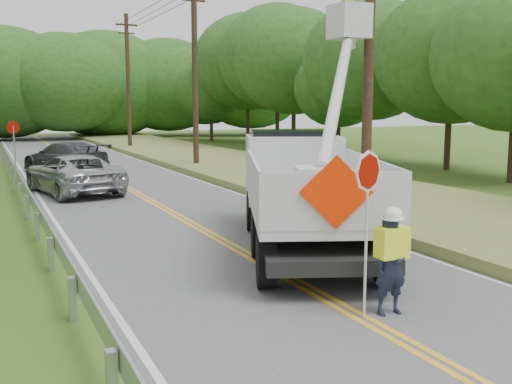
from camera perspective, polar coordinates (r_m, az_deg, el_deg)
name	(u,v)px	position (r m, az deg, el deg)	size (l,w,h in m)	color
ground	(461,375)	(8.02, 19.44, -16.54)	(140.00, 140.00, 0.00)	#425718
road	(156,204)	(20.07, -9.79, -1.16)	(7.20, 96.00, 0.03)	#525354
guardrail	(26,192)	(20.22, -21.57, -0.01)	(0.18, 48.00, 0.77)	#A2A6AA
utility_poles	(252,57)	(24.44, -0.43, 13.03)	(1.60, 43.30, 10.00)	black
tall_grass_verge	(333,187)	(22.95, 7.53, 0.44)	(7.00, 96.00, 0.30)	olive
treeline_right	(333,62)	(39.44, 7.52, 12.51)	(11.11, 51.03, 11.33)	#332319
treeline_horizon	(20,83)	(61.62, -22.11, 9.88)	(56.30, 14.07, 12.03)	#244416
flagger	(391,257)	(9.50, 13.02, -6.18)	(1.06, 0.41, 2.63)	#191E33
bucket_truck	(304,173)	(14.57, 4.70, 1.83)	(5.89, 7.92, 7.29)	black
suv_silver	(73,174)	(23.16, -17.45, 1.72)	(2.45, 5.32, 1.48)	#B0B2B8
suv_darkgrey	(65,157)	(30.30, -18.14, 3.24)	(2.15, 5.28, 1.53)	#3D3F46
stop_sign_permanent	(14,141)	(27.74, -22.58, 4.62)	(0.56, 0.15, 2.65)	#A2A6AA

